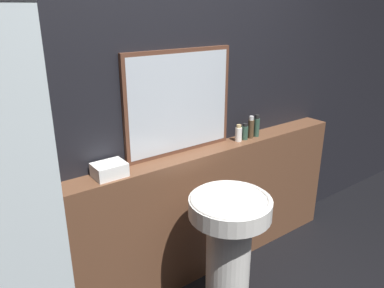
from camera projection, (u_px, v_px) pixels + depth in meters
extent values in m
cube|color=black|center=(168.00, 112.00, 2.45)|extent=(8.00, 0.06, 2.50)
cube|color=brown|center=(180.00, 221.00, 2.62)|extent=(2.94, 0.19, 0.97)
cylinder|color=silver|center=(228.00, 267.00, 2.33)|extent=(0.27, 0.27, 0.74)
cylinder|color=silver|center=(230.00, 207.00, 2.18)|extent=(0.49, 0.49, 0.11)
torus|color=silver|center=(230.00, 199.00, 2.17)|extent=(0.48, 0.48, 0.02)
cube|color=#563323|center=(179.00, 103.00, 2.43)|extent=(0.81, 0.03, 0.69)
cube|color=#B2BCC6|center=(180.00, 103.00, 2.43)|extent=(0.76, 0.02, 0.64)
cube|color=white|center=(109.00, 170.00, 2.17)|extent=(0.19, 0.14, 0.08)
cylinder|color=white|center=(239.00, 134.00, 2.74)|extent=(0.05, 0.05, 0.10)
cylinder|color=tan|center=(239.00, 126.00, 2.72)|extent=(0.04, 0.04, 0.02)
cylinder|color=#2D4C3D|center=(245.00, 133.00, 2.77)|extent=(0.05, 0.05, 0.10)
cylinder|color=black|center=(245.00, 125.00, 2.75)|extent=(0.03, 0.03, 0.02)
cylinder|color=#4C3823|center=(251.00, 129.00, 2.80)|extent=(0.04, 0.04, 0.14)
cylinder|color=silver|center=(251.00, 118.00, 2.77)|extent=(0.03, 0.03, 0.03)
cylinder|color=#2D4C3D|center=(256.00, 128.00, 2.83)|extent=(0.04, 0.04, 0.14)
cylinder|color=black|center=(257.00, 117.00, 2.81)|extent=(0.03, 0.03, 0.03)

